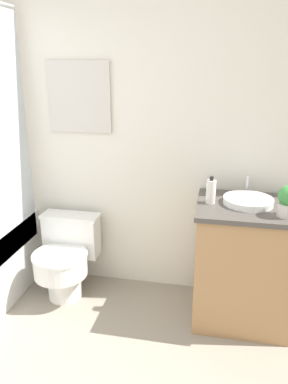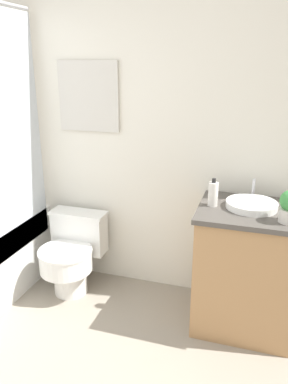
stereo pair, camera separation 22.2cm
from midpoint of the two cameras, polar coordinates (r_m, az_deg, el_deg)
name	(u,v)px [view 1 (the left image)]	position (r m, az deg, el deg)	size (l,w,h in m)	color
wall_back	(108,120)	(2.68, -7.88, 10.86)	(3.56, 0.07, 2.50)	silver
toilet	(66,257)	(2.82, -14.10, -9.62)	(0.43, 0.50, 0.58)	white
vanity	(242,263)	(2.51, 12.32, -10.54)	(0.62, 0.54, 0.80)	#AD7F51
sink	(248,201)	(2.36, 13.02, -1.34)	(0.30, 0.34, 0.13)	white
soap_bottle	(211,191)	(2.31, 7.48, 0.03)	(0.06, 0.06, 0.17)	silver
potted_plant	(288,201)	(2.20, 18.47, -1.33)	(0.12, 0.12, 0.18)	beige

